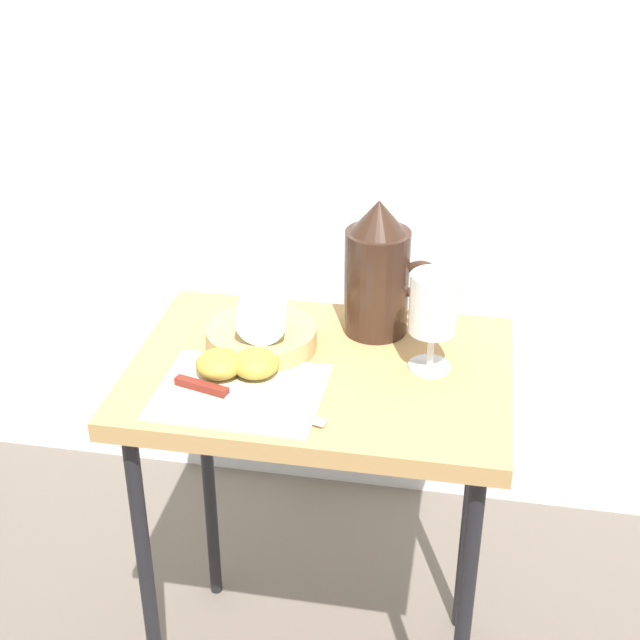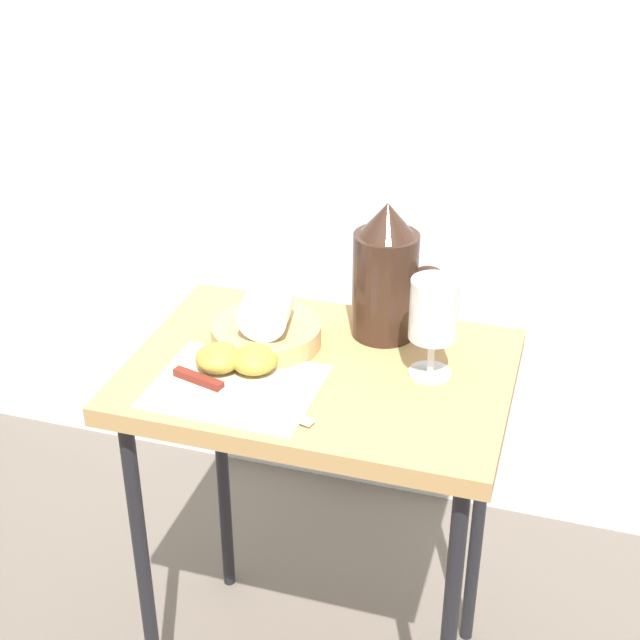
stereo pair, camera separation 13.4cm
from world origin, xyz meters
TOP-DOWN VIEW (x-y plane):
  - table at (0.00, 0.00)m, footprint 0.57×0.41m
  - linen_napkin at (-0.10, -0.09)m, footprint 0.24×0.20m
  - basket_tray at (-0.10, 0.04)m, footprint 0.17×0.17m
  - pitcher at (0.07, 0.13)m, footprint 0.15×0.10m
  - wine_glass_upright at (0.16, 0.03)m, footprint 0.07×0.07m
  - wine_glass_tipped_near at (-0.09, 0.03)m, footprint 0.09×0.15m
  - apple_half_left at (-0.14, -0.06)m, footprint 0.07×0.07m
  - apple_half_right at (-0.09, -0.05)m, footprint 0.07×0.07m
  - knife at (-0.12, -0.11)m, footprint 0.23×0.08m

SIDE VIEW (x-z plane):
  - table at x=0.00m, z-range 0.26..0.93m
  - linen_napkin at x=-0.10m, z-range 0.67..0.67m
  - knife at x=-0.12m, z-range 0.67..0.68m
  - basket_tray at x=-0.10m, z-range 0.67..0.70m
  - apple_half_left at x=-0.14m, z-range 0.67..0.71m
  - apple_half_right at x=-0.09m, z-range 0.67..0.71m
  - wine_glass_tipped_near at x=-0.09m, z-range 0.70..0.78m
  - pitcher at x=0.07m, z-range 0.64..0.87m
  - wine_glass_upright at x=0.16m, z-range 0.69..0.84m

